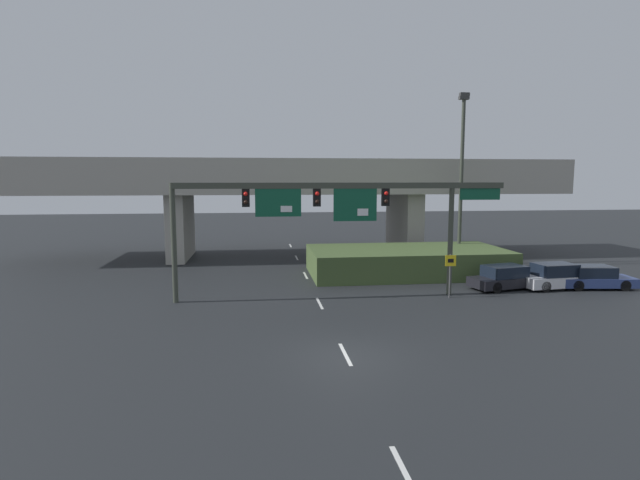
% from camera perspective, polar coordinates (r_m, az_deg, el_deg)
% --- Properties ---
extents(ground_plane, '(160.00, 160.00, 0.00)m').
position_cam_1_polar(ground_plane, '(18.94, 2.95, -13.01)').
color(ground_plane, black).
extents(lane_markings, '(0.14, 40.88, 0.01)m').
position_cam_1_polar(lane_markings, '(30.05, -0.96, -5.46)').
color(lane_markings, silver).
rests_on(lane_markings, ground).
extents(signal_gantry, '(18.09, 0.44, 6.29)m').
position_cam_1_polar(signal_gantry, '(26.82, 1.66, 4.15)').
color(signal_gantry, '#383D33').
rests_on(signal_gantry, ground).
extents(speed_limit_sign, '(0.60, 0.11, 2.41)m').
position_cam_1_polar(speed_limit_sign, '(28.16, 14.66, -3.27)').
color(speed_limit_sign, '#4C4C4C').
rests_on(speed_limit_sign, ground).
extents(highway_light_pole_near, '(0.70, 0.36, 12.75)m').
position_cam_1_polar(highway_light_pole_near, '(38.95, 15.89, 7.12)').
color(highway_light_pole_near, '#383D33').
rests_on(highway_light_pole_near, ground).
extents(highway_light_pole_far, '(0.70, 0.36, 12.33)m').
position_cam_1_polar(highway_light_pole_far, '(37.78, 15.83, 6.81)').
color(highway_light_pole_far, '#383D33').
rests_on(highway_light_pole_far, ground).
extents(overpass_bridge, '(44.37, 8.51, 8.04)m').
position_cam_1_polar(overpass_bridge, '(41.88, -2.85, 6.04)').
color(overpass_bridge, '#A39E93').
rests_on(overpass_bridge, ground).
extents(grass_embankment, '(13.17, 6.61, 1.77)m').
position_cam_1_polar(grass_embankment, '(34.63, 9.88, -2.42)').
color(grass_embankment, '#42562D').
rests_on(grass_embankment, ground).
extents(parked_sedan_near_right, '(4.74, 2.71, 1.39)m').
position_cam_1_polar(parked_sedan_near_right, '(31.66, 20.48, -4.08)').
color(parked_sedan_near_right, black).
rests_on(parked_sedan_near_right, ground).
extents(parked_sedan_mid_right, '(4.52, 2.23, 1.50)m').
position_cam_1_polar(parked_sedan_mid_right, '(32.91, 25.34, -3.83)').
color(parked_sedan_mid_right, silver).
rests_on(parked_sedan_mid_right, ground).
extents(parked_sedan_far_right, '(4.59, 2.32, 1.35)m').
position_cam_1_polar(parked_sedan_far_right, '(33.96, 28.78, -3.81)').
color(parked_sedan_far_right, navy).
rests_on(parked_sedan_far_right, ground).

